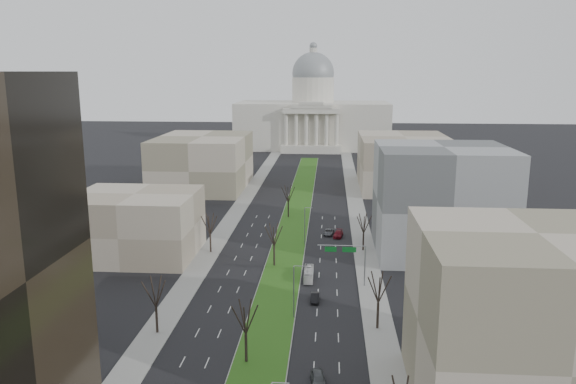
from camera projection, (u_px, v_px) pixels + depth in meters
The scene contains 25 objects.
ground at pixel (295, 218), 156.55m from camera, with size 600.00×600.00×0.00m, color black.
median at pixel (295, 218), 155.54m from camera, with size 8.00×222.03×0.20m.
sidewalk_left at pixel (216, 243), 133.43m from camera, with size 5.00×330.00×0.15m, color gray.
sidewalk_right at pixel (364, 246), 130.89m from camera, with size 5.00×330.00×0.15m, color gray.
capitol at pixel (313, 117), 298.95m from camera, with size 80.00×46.00×55.00m.
building_beige_left at pixel (136, 225), 123.34m from camera, with size 26.00×22.00×14.00m, color gray.
building_tan_right at pixel (529, 323), 66.05m from camera, with size 26.00×24.00×22.00m, color gray.
building_grey_right at pixel (441, 200), 124.26m from camera, with size 28.00×26.00×24.00m, color slate.
building_far_left at pixel (203, 162), 196.19m from camera, with size 30.00×40.00×18.00m, color gray.
building_far_right at pixel (403, 162), 195.99m from camera, with size 30.00×40.00×18.00m, color gray.
tree_left_mid at pixel (155, 291), 86.13m from camera, with size 5.40×5.40×9.72m.
tree_left_far at pixel (210, 223), 125.16m from camera, with size 5.28×5.28×9.50m.
tree_right_mid at pixel (379, 286), 87.50m from camera, with size 5.52×5.52×9.94m.
tree_right_far at pixel (364, 223), 126.63m from camera, with size 5.04×5.04×9.07m.
tree_median_a at pixel (246, 316), 77.23m from camera, with size 5.40×5.40×9.72m.
tree_median_b at pixel (274, 234), 116.22m from camera, with size 5.40×5.40×9.72m.
tree_median_c at pixel (288, 193), 155.22m from camera, with size 5.40×5.40×9.72m.
streetlamp_median_b at pixel (294, 291), 91.89m from camera, with size 1.90×0.20×9.16m.
streetlamp_median_c at pixel (305, 225), 130.89m from camera, with size 1.90×0.20×9.16m.
mast_arm_signs at pixel (351, 255), 105.56m from camera, with size 9.12×0.24×8.09m.
car_grey_near at pixel (318, 379), 73.13m from camera, with size 1.83×4.54×1.55m, color #484C4F.
car_black at pixel (315, 298), 99.58m from camera, with size 1.47×4.20×1.38m, color black.
car_red at pixel (338, 234), 138.37m from camera, with size 2.07×5.08×1.48m, color maroon.
car_grey_far at pixel (329, 232), 140.20m from camera, with size 2.24×4.86×1.35m, color #575A60.
box_van at pixel (309, 274), 110.18m from camera, with size 1.77×7.56×2.11m, color white.
Camera 1 is at (9.17, -31.26, 39.98)m, focal length 35.00 mm.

